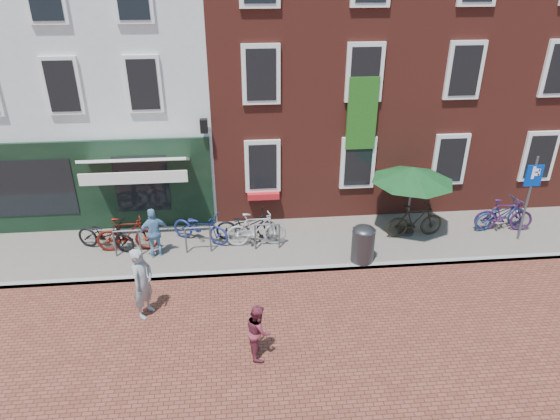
{
  "coord_description": "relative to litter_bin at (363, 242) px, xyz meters",
  "views": [
    {
      "loc": [
        -0.34,
        -11.36,
        7.79
      ],
      "look_at": [
        0.87,
        1.21,
        1.35
      ],
      "focal_mm": 31.97,
      "sensor_mm": 36.0,
      "label": 1
    }
  ],
  "objects": [
    {
      "name": "bicycle_7",
      "position": [
        4.79,
        1.3,
        -0.07
      ],
      "size": [
        1.83,
        0.74,
        1.07
      ],
      "primitive_type": "imported",
      "rotation": [
        0.0,
        0.0,
        1.44
      ],
      "color": "#3E1847",
      "rests_on": "sidewalk"
    },
    {
      "name": "ground",
      "position": [
        -3.11,
        -0.3,
        -0.71
      ],
      "size": [
        80.0,
        80.0,
        0.0
      ],
      "primitive_type": "plane",
      "color": "brown"
    },
    {
      "name": "woman",
      "position": [
        -5.76,
        -1.7,
        0.21
      ],
      "size": [
        0.67,
        0.79,
        1.83
      ],
      "primitive_type": "imported",
      "rotation": [
        0.0,
        0.0,
        1.15
      ],
      "color": "gray",
      "rests_on": "ground"
    },
    {
      "name": "bicycle_0",
      "position": [
        -7.3,
        1.32,
        -0.12
      ],
      "size": [
        1.94,
        1.25,
        0.96
      ],
      "primitive_type": "imported",
      "rotation": [
        0.0,
        0.0,
        1.21
      ],
      "color": "black",
      "rests_on": "sidewalk"
    },
    {
      "name": "building_stucco",
      "position": [
        -8.11,
        6.7,
        3.79
      ],
      "size": [
        8.0,
        8.0,
        9.0
      ],
      "primitive_type": "cube",
      "color": "silver",
      "rests_on": "ground"
    },
    {
      "name": "parasol",
      "position": [
        1.75,
        1.44,
        1.45
      ],
      "size": [
        2.47,
        2.47,
        2.3
      ],
      "color": "#4C4C4F",
      "rests_on": "sidewalk"
    },
    {
      "name": "building_brick_mid",
      "position": [
        -1.11,
        6.7,
        4.29
      ],
      "size": [
        6.0,
        8.0,
        10.0
      ],
      "primitive_type": "cube",
      "color": "maroon",
      "rests_on": "ground"
    },
    {
      "name": "bicycle_3",
      "position": [
        -2.92,
        1.13,
        -0.07
      ],
      "size": [
        1.79,
        0.52,
        1.07
      ],
      "primitive_type": "imported",
      "rotation": [
        0.0,
        0.0,
        1.58
      ],
      "color": "#A7A7AA",
      "rests_on": "sidewalk"
    },
    {
      "name": "boy",
      "position": [
        -3.12,
        -3.35,
        -0.06
      ],
      "size": [
        0.56,
        0.69,
        1.3
      ],
      "primitive_type": "imported",
      "rotation": [
        0.0,
        0.0,
        1.69
      ],
      "color": "maroon",
      "rests_on": "ground"
    },
    {
      "name": "parking_sign",
      "position": [
        5.04,
        0.72,
        1.11
      ],
      "size": [
        0.5,
        0.07,
        2.68
      ],
      "color": "#4C4C4F",
      "rests_on": "sidewalk"
    },
    {
      "name": "sidewalk",
      "position": [
        -2.11,
        1.2,
        -0.66
      ],
      "size": [
        24.0,
        3.0,
        0.1
      ],
      "primitive_type": "cube",
      "color": "slate",
      "rests_on": "ground"
    },
    {
      "name": "bicycle_4",
      "position": [
        -3.19,
        1.53,
        -0.12
      ],
      "size": [
        1.87,
        0.73,
        0.96
      ],
      "primitive_type": "imported",
      "rotation": [
        0.0,
        0.0,
        1.52
      ],
      "color": "black",
      "rests_on": "sidewalk"
    },
    {
      "name": "bicycle_6",
      "position": [
        4.77,
        1.46,
        -0.12
      ],
      "size": [
        1.93,
        1.02,
        0.96
      ],
      "primitive_type": "imported",
      "rotation": [
        0.0,
        0.0,
        1.79
      ],
      "color": "navy",
      "rests_on": "sidewalk"
    },
    {
      "name": "bicycle_5",
      "position": [
        1.91,
        1.2,
        -0.07
      ],
      "size": [
        1.81,
        0.61,
        1.07
      ],
      "primitive_type": "imported",
      "rotation": [
        0.0,
        0.0,
        1.63
      ],
      "color": "black",
      "rests_on": "sidewalk"
    },
    {
      "name": "cafe_person",
      "position": [
        -5.81,
        0.82,
        0.14
      ],
      "size": [
        0.95,
        0.62,
        1.5
      ],
      "primitive_type": "imported",
      "rotation": [
        0.0,
        0.0,
        3.46
      ],
      "color": "#6492BA",
      "rests_on": "sidewalk"
    },
    {
      "name": "bicycle_2",
      "position": [
        -4.57,
        1.52,
        -0.12
      ],
      "size": [
        1.93,
        1.4,
        0.96
      ],
      "primitive_type": "imported",
      "rotation": [
        0.0,
        0.0,
        1.11
      ],
      "color": "navy",
      "rests_on": "sidewalk"
    },
    {
      "name": "litter_bin",
      "position": [
        0.0,
        0.0,
        0.0
      ],
      "size": [
        0.64,
        0.64,
        1.17
      ],
      "color": "#353537",
      "rests_on": "sidewalk"
    },
    {
      "name": "bicycle_1",
      "position": [
        -6.65,
        1.2,
        -0.07
      ],
      "size": [
        1.78,
        0.51,
        1.07
      ],
      "primitive_type": "imported",
      "rotation": [
        0.0,
        0.0,
        1.57
      ],
      "color": "#581109",
      "rests_on": "sidewalk"
    },
    {
      "name": "building_brick_right",
      "position": [
        4.89,
        6.7,
        4.29
      ],
      "size": [
        6.0,
        8.0,
        10.0
      ],
      "primitive_type": "cube",
      "color": "maroon",
      "rests_on": "ground"
    }
  ]
}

